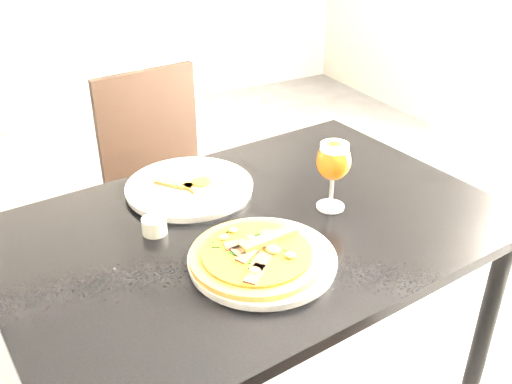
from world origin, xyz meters
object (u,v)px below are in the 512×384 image
chair_far (167,183)px  beer_glass (334,161)px  dining_table (255,253)px  pizza (257,254)px

chair_far → beer_glass: beer_glass is taller
dining_table → chair_far: bearing=81.3°
chair_far → beer_glass: 0.90m
beer_glass → pizza: bearing=-156.3°
pizza → beer_glass: 0.32m
dining_table → beer_glass: size_ratio=7.02×
dining_table → chair_far: 0.78m
chair_far → beer_glass: (0.16, -0.79, 0.39)m
dining_table → chair_far: size_ratio=1.43×
dining_table → beer_glass: (0.20, -0.03, 0.22)m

